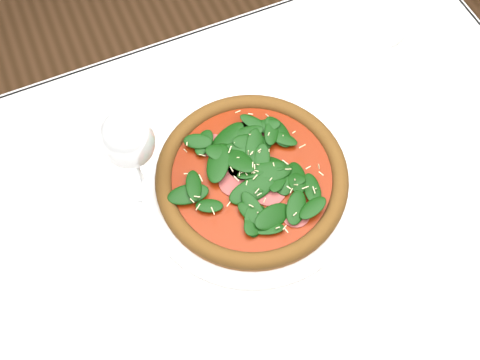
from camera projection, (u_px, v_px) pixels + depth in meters
name	position (u px, v px, depth m)	size (l,w,h in m)	color
ground	(245.00, 310.00, 1.57)	(6.00, 6.00, 0.00)	brown
dining_table	(247.00, 232.00, 0.99)	(1.21, 0.81, 0.75)	white
plate	(252.00, 181.00, 0.92)	(0.38, 0.38, 0.02)	silver
pizza	(252.00, 175.00, 0.90)	(0.36, 0.36, 0.04)	#975724
wine_glass	(128.00, 142.00, 0.80)	(0.08, 0.08, 0.20)	silver
saucer_far	(374.00, 22.00, 1.08)	(0.13, 0.13, 0.01)	silver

